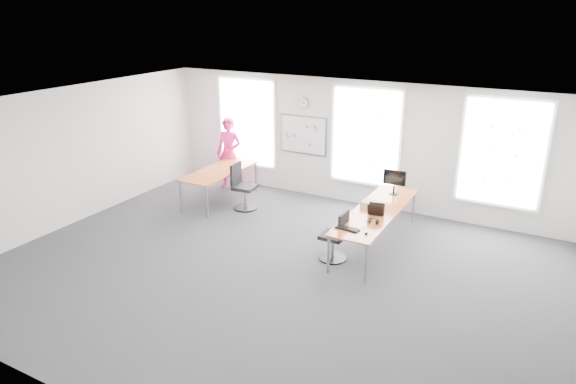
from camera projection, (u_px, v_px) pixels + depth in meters
The scene contains 22 objects.
floor at pixel (270, 270), 9.46m from camera, with size 10.00×10.00×0.00m, color #28272C.
ceiling at pixel (268, 108), 8.44m from camera, with size 10.00×10.00×0.00m, color silver.
wall_back at pixel (354, 143), 12.26m from camera, with size 10.00×10.00×0.00m, color silver.
wall_front at pixel (86, 304), 5.64m from camera, with size 10.00×10.00×0.00m, color silver.
wall_left at pixel (72, 156), 11.19m from camera, with size 10.00×10.00×0.00m, color silver.
window_left at pixel (247, 122), 13.50m from camera, with size 1.60×0.06×2.20m, color silver.
window_mid at pixel (366, 137), 12.03m from camera, with size 1.60×0.06×2.20m, color silver.
window_right at pixel (502, 153), 10.69m from camera, with size 1.60×0.06×2.20m, color silver.
desk_right at pixel (376, 212), 10.22m from camera, with size 0.84×3.15×0.77m.
desk_left at pixel (219, 173), 12.56m from camera, with size 0.89×2.22×0.81m.
chair_right at pixel (336, 239), 9.71m from camera, with size 0.53×0.53×1.00m.
chair_left at pixel (243, 189), 12.21m from camera, with size 0.59×0.59×1.11m.
person at pixel (229, 153), 13.48m from camera, with size 0.69×0.45×1.88m, color #EB1F7B.
whiteboard at pixel (303, 135), 12.82m from camera, with size 1.20×0.03×0.90m, color white.
wall_clock at pixel (303, 103), 12.54m from camera, with size 0.30×0.30×0.04m, color gray.
keyboard at pixel (347, 229), 9.31m from camera, with size 0.46×0.16×0.02m, color black.
mouse at pixel (366, 233), 9.11m from camera, with size 0.06×0.10×0.04m, color black.
lens_cap at pixel (364, 227), 9.38m from camera, with size 0.07×0.07×0.01m, color black.
headphones at pixel (373, 221), 9.54m from camera, with size 0.20×0.11×0.12m.
laptop_sleeve at pixel (376, 210), 9.89m from camera, with size 0.31×0.21×0.25m.
paper_stack at pixel (371, 204), 10.31m from camera, with size 0.36×0.27×0.12m, color beige.
monitor at pixel (394, 180), 10.94m from camera, with size 0.49×0.20×0.54m.
Camera 1 is at (4.29, -7.23, 4.59)m, focal length 32.00 mm.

